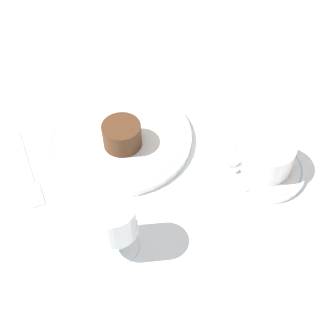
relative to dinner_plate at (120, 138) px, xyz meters
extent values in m
plane|color=white|center=(-0.02, 0.02, -0.01)|extent=(3.00, 3.00, 0.00)
cylinder|color=white|center=(0.00, 0.00, 0.00)|extent=(0.27, 0.27, 0.01)
torus|color=#8CB2D1|center=(0.00, 0.00, 0.00)|extent=(0.25, 0.25, 0.00)
cylinder|color=white|center=(-0.23, 0.15, 0.00)|extent=(0.15, 0.15, 0.01)
torus|color=#8CB2D1|center=(-0.23, 0.15, 0.00)|extent=(0.14, 0.14, 0.00)
cylinder|color=white|center=(-0.23, 0.14, 0.03)|extent=(0.10, 0.10, 0.05)
cylinder|color=#331E0F|center=(-0.23, 0.14, 0.03)|extent=(0.08, 0.08, 0.04)
torus|color=white|center=(-0.17, 0.14, 0.03)|extent=(0.04, 0.01, 0.04)
cube|color=silver|center=(-0.19, 0.12, 0.00)|extent=(0.02, 0.10, 0.00)
ellipsoid|color=silver|center=(-0.18, 0.18, 0.00)|extent=(0.02, 0.02, 0.00)
cylinder|color=silver|center=(0.05, 0.22, -0.01)|extent=(0.07, 0.07, 0.01)
cylinder|color=silver|center=(0.05, 0.22, 0.02)|extent=(0.01, 0.01, 0.04)
cylinder|color=silver|center=(0.05, 0.22, 0.07)|extent=(0.07, 0.07, 0.06)
cylinder|color=maroon|center=(0.05, 0.22, 0.06)|extent=(0.06, 0.06, 0.03)
cube|color=silver|center=(0.18, -0.01, -0.01)|extent=(0.02, 0.13, 0.01)
cube|color=silver|center=(0.17, 0.08, -0.01)|extent=(0.03, 0.05, 0.01)
cylinder|color=#4C2D19|center=(0.00, 0.03, 0.03)|extent=(0.07, 0.07, 0.05)
camera|label=1|loc=(0.09, 0.60, 0.65)|focal=50.00mm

